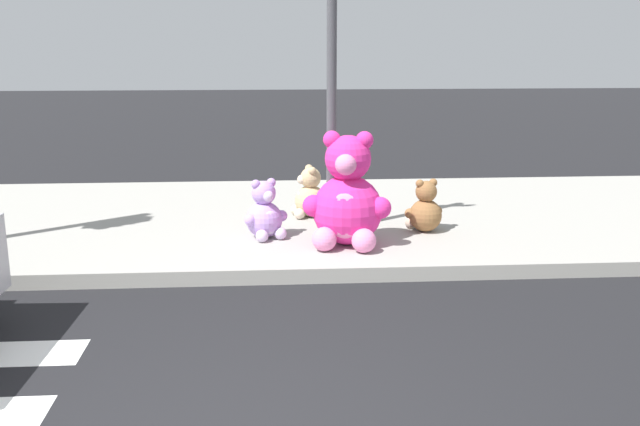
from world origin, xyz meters
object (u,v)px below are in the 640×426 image
object	(u,v)px
sign_pole	(332,79)
plush_lavender	(265,215)
plush_tan	(309,196)
plush_pink_large	(347,200)
plush_brown	(425,210)

from	to	relation	value
sign_pole	plush_lavender	bearing A→B (deg)	-161.15
sign_pole	plush_lavender	world-z (taller)	sign_pole
sign_pole	plush_tan	size ratio (longest dim) A/B	5.07
plush_pink_large	plush_tan	size ratio (longest dim) A/B	1.91
plush_tan	plush_brown	bearing A→B (deg)	-31.25
plush_pink_large	plush_lavender	world-z (taller)	plush_pink_large
plush_brown	sign_pole	bearing A→B (deg)	175.05
plush_brown	plush_lavender	size ratio (longest dim) A/B	0.92
plush_tan	plush_lavender	xyz separation A→B (m)	(-0.53, -0.93, 0.01)
plush_pink_large	plush_brown	xyz separation A→B (m)	(0.93, 0.49, -0.24)
plush_brown	plush_lavender	xyz separation A→B (m)	(-1.80, -0.16, 0.02)
plush_lavender	plush_tan	bearing A→B (deg)	60.23
sign_pole	plush_tan	xyz separation A→B (m)	(-0.21, 0.68, -1.45)
plush_tan	sign_pole	bearing A→B (deg)	-72.55
sign_pole	plush_pink_large	distance (m)	1.36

